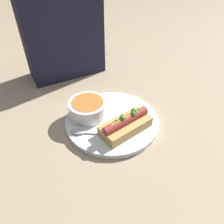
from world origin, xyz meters
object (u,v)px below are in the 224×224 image
Objects in this scene: spoon at (86,132)px; hot_dog at (126,124)px; seated_diner at (61,23)px; soup_bowl at (88,108)px.

hot_dog is at bearing -167.88° from spoon.
seated_diner is at bearing -68.51° from spoon.
hot_dog reaches higher than spoon.
spoon is 0.32× the size of seated_diner.
soup_bowl is 0.81× the size of spoon.
soup_bowl is at bearing -85.04° from spoon.
seated_diner is (-0.03, 0.43, 0.16)m from hot_dog.
soup_bowl is 0.09m from spoon.
hot_dog is 1.09× the size of spoon.
spoon is at bearing -101.61° from seated_diner.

